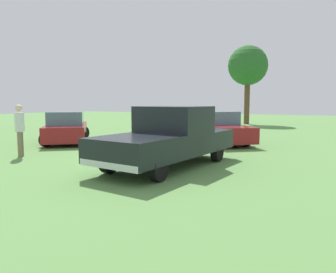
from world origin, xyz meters
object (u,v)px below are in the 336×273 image
Objects in this scene: pickup_truck at (170,136)px; person_visitor at (20,127)px; sedan_near at (218,128)px; sedan_far at (66,128)px; tree_back_right at (248,66)px.

person_visitor is at bearing -73.24° from pickup_truck.
sedan_far is (-3.36, 6.27, -0.01)m from sedan_near.
sedan_far is 2.41× the size of person_visitor.
tree_back_right is at bearing 148.58° from sedan_near.
person_visitor reaches higher than sedan_far.
pickup_truck is 6.15m from sedan_near.
tree_back_right reaches higher than sedan_far.
sedan_near is 8.54m from person_visitor.
tree_back_right is at bearing 46.02° from person_visitor.
sedan_near reaches higher than sedan_far.
sedan_far is 0.67× the size of tree_back_right.
sedan_near is 7.12m from sedan_far.
pickup_truck is 7.39m from sedan_far.
person_visitor is (-0.91, 5.42, 0.12)m from pickup_truck.
sedan_near is 13.74m from tree_back_right.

